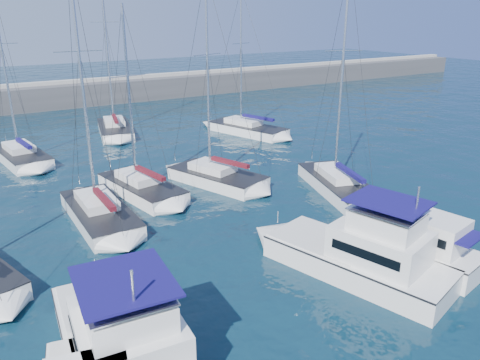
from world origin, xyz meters
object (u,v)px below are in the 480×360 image
motor_yacht_port_inner (125,345)px  sailboat_mid_d (217,177)px  sailboat_back_b (115,129)px  motor_yacht_stbd_inner (365,256)px  sailboat_back_a (22,156)px  motor_yacht_stbd_outer (419,247)px  sailboat_mid_e (339,185)px  sailboat_mid_c (142,188)px  sailboat_back_c (247,129)px  sailboat_mid_b (100,213)px

motor_yacht_port_inner → sailboat_mid_d: 19.83m
motor_yacht_port_inner → sailboat_back_b: 36.24m
motor_yacht_stbd_inner → sailboat_back_a: sailboat_back_a is taller
motor_yacht_stbd_outer → sailboat_mid_d: size_ratio=0.45×
motor_yacht_port_inner → sailboat_back_b: bearing=77.9°
sailboat_mid_e → sailboat_mid_c: bearing=168.1°
motor_yacht_stbd_inner → sailboat_mid_d: bearing=73.2°
motor_yacht_stbd_inner → sailboat_back_c: size_ratio=0.65×
motor_yacht_stbd_inner → sailboat_mid_d: (0.30, 15.39, -0.60)m
sailboat_back_b → sailboat_back_c: bearing=-18.8°
motor_yacht_stbd_outer → sailboat_mid_d: sailboat_mid_d is taller
motor_yacht_port_inner → sailboat_back_c: 35.48m
sailboat_mid_d → sailboat_back_a: 18.04m
motor_yacht_stbd_outer → sailboat_back_a: sailboat_back_a is taller
motor_yacht_stbd_outer → sailboat_back_b: (-4.86, 35.09, -0.38)m
sailboat_back_a → sailboat_mid_b: bearing=-89.7°
sailboat_back_b → sailboat_back_c: sailboat_back_b is taller
sailboat_mid_d → sailboat_mid_e: sailboat_mid_e is taller
motor_yacht_stbd_outer → sailboat_mid_b: size_ratio=0.42×
sailboat_mid_b → sailboat_mid_c: size_ratio=1.25×
sailboat_mid_b → motor_yacht_stbd_inner: bearing=-55.4°
sailboat_back_c → sailboat_back_a: bearing=157.2°
sailboat_mid_c → sailboat_mid_d: 5.74m
motor_yacht_port_inner → sailboat_mid_b: (2.85, 13.43, -0.59)m
motor_yacht_stbd_inner → sailboat_mid_c: sailboat_mid_c is taller
sailboat_back_c → motor_yacht_stbd_outer: bearing=-122.7°
sailboat_back_b → sailboat_mid_b: bearing=-97.4°
sailboat_mid_b → sailboat_mid_c: sailboat_mid_b is taller
sailboat_mid_b → sailboat_mid_e: bearing=-14.1°
sailboat_mid_b → sailboat_back_a: size_ratio=1.04×
motor_yacht_port_inner → sailboat_back_b: (10.52, 34.68, -0.57)m
sailboat_mid_c → sailboat_back_b: sailboat_back_b is taller
motor_yacht_stbd_outer → sailboat_mid_e: (3.65, 9.81, -0.41)m
motor_yacht_port_inner → sailboat_mid_c: size_ratio=0.70×
motor_yacht_port_inner → motor_yacht_stbd_inner: same height
sailboat_mid_e → sailboat_back_b: sailboat_back_b is taller
motor_yacht_port_inner → sailboat_mid_d: bearing=56.3°
motor_yacht_port_inner → motor_yacht_stbd_outer: 15.39m
sailboat_mid_b → motor_yacht_port_inner: bearing=-102.0°
sailboat_back_a → motor_yacht_port_inner: bearing=-99.1°
sailboat_back_b → sailboat_mid_d: bearing=-72.2°
motor_yacht_port_inner → sailboat_mid_e: 21.24m
motor_yacht_port_inner → motor_yacht_stbd_inner: bearing=5.4°
sailboat_mid_d → sailboat_mid_e: (6.70, -6.13, -0.00)m
motor_yacht_port_inner → sailboat_back_c: size_ratio=0.62×
motor_yacht_stbd_inner → sailboat_mid_b: bearing=109.0°
motor_yacht_port_inner → motor_yacht_stbd_outer: (15.39, -0.41, -0.19)m
sailboat_mid_b → sailboat_back_b: sailboat_back_b is taller
sailboat_back_c → sailboat_mid_c: bearing=-163.5°
sailboat_mid_b → sailboat_back_a: sailboat_mid_b is taller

